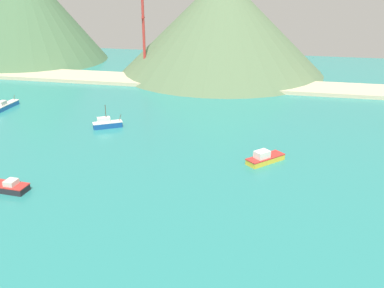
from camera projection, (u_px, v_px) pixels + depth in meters
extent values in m
cube|color=teal|center=(204.00, 200.00, 71.65)|extent=(260.00, 280.00, 0.50)
cube|color=#232328|center=(8.00, 188.00, 74.05)|extent=(7.27, 3.22, 1.09)
cube|color=red|center=(7.00, 184.00, 73.81)|extent=(7.41, 3.28, 0.20)
cube|color=beige|center=(11.00, 182.00, 73.39)|extent=(1.98, 2.20, 0.88)
cube|color=gold|center=(265.00, 160.00, 85.22)|extent=(7.58, 7.79, 1.05)
cube|color=red|center=(265.00, 157.00, 84.99)|extent=(7.74, 7.95, 0.20)
cube|color=silver|center=(262.00, 154.00, 84.16)|extent=(3.46, 3.49, 1.38)
cube|color=#1E5BA8|center=(5.00, 107.00, 118.76)|extent=(2.31, 9.72, 1.13)
cube|color=white|center=(5.00, 104.00, 118.51)|extent=(2.36, 9.92, 0.20)
cube|color=beige|center=(2.00, 103.00, 117.17)|extent=(1.63, 2.56, 1.15)
cylinder|color=#4C3823|center=(14.00, 98.00, 122.19)|extent=(0.13, 0.66, 1.53)
cube|color=#14478C|center=(108.00, 125.00, 104.13)|extent=(6.93, 5.21, 1.29)
cube|color=white|center=(107.00, 122.00, 103.85)|extent=(7.07, 5.32, 0.20)
cube|color=silver|center=(104.00, 120.00, 103.32)|extent=(3.38, 2.82, 1.25)
cylinder|color=#4C3823|center=(120.00, 118.00, 104.48)|extent=(0.69, 0.48, 1.74)
cylinder|color=#4C3823|center=(106.00, 111.00, 102.69)|extent=(0.15, 0.15, 3.11)
cube|color=#C6B793|center=(247.00, 85.00, 141.49)|extent=(247.00, 15.35, 1.20)
cone|color=#476B47|center=(25.00, 10.00, 176.91)|extent=(64.93, 64.93, 41.19)
cone|color=#56704C|center=(222.00, 24.00, 156.43)|extent=(75.74, 75.74, 35.31)
cylinder|color=#B7332D|center=(144.00, 30.00, 146.17)|extent=(0.93, 0.93, 33.81)
cylinder|color=#B7332D|center=(143.00, 18.00, 144.65)|extent=(0.47, 2.70, 0.47)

